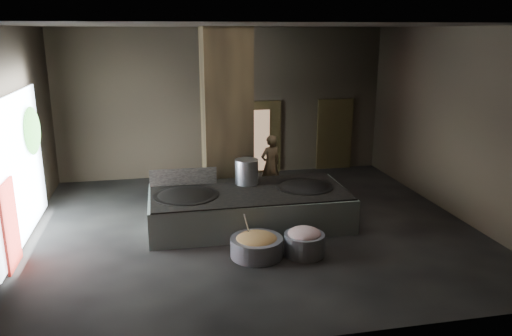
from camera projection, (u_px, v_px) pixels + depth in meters
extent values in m
cube|color=black|center=(252.00, 228.00, 11.63)|extent=(10.00, 9.00, 0.10)
cube|color=black|center=(252.00, 23.00, 10.41)|extent=(10.00, 9.00, 0.10)
cube|color=black|center=(224.00, 103.00, 15.32)|extent=(10.00, 0.10, 4.50)
cube|color=black|center=(317.00, 196.00, 6.72)|extent=(10.00, 0.10, 4.50)
cube|color=black|center=(7.00, 141.00, 10.05)|extent=(0.10, 9.00, 4.50)
cube|color=black|center=(458.00, 123.00, 11.99)|extent=(0.10, 9.00, 4.50)
cube|color=black|center=(226.00, 117.00, 12.76)|extent=(1.20, 1.20, 4.50)
cube|color=#ABBEAE|center=(249.00, 208.00, 11.63)|extent=(4.60, 2.25, 0.79)
cube|color=black|center=(249.00, 191.00, 11.52)|extent=(4.47, 2.15, 0.03)
ellipsoid|color=black|center=(186.00, 199.00, 11.21)|extent=(1.44, 1.44, 0.40)
cylinder|color=black|center=(186.00, 196.00, 11.19)|extent=(1.47, 1.47, 0.05)
ellipsoid|color=black|center=(304.00, 190.00, 11.84)|extent=(1.34, 1.34, 0.38)
cylinder|color=black|center=(304.00, 187.00, 11.83)|extent=(1.37, 1.37, 0.05)
cylinder|color=#B3B6BB|center=(247.00, 172.00, 11.96)|extent=(0.56, 0.56, 0.60)
cube|color=black|center=(183.00, 177.00, 11.89)|extent=(1.59, 0.08, 0.40)
imported|color=olive|center=(270.00, 165.00, 13.72)|extent=(0.71, 0.58, 1.66)
cylinder|color=gray|center=(257.00, 247.00, 10.03)|extent=(1.16, 1.16, 0.39)
ellipsoid|color=olive|center=(257.00, 240.00, 9.99)|extent=(0.87, 0.87, 0.27)
cylinder|color=#B3B6BB|center=(248.00, 228.00, 10.05)|extent=(0.24, 0.37, 0.75)
cylinder|color=gray|center=(304.00, 244.00, 10.08)|extent=(0.84, 0.84, 0.45)
ellipsoid|color=#B46C6D|center=(304.00, 234.00, 10.02)|extent=(0.68, 0.68, 0.26)
cube|color=black|center=(262.00, 139.00, 15.76)|extent=(1.18, 0.08, 2.38)
cube|color=#8C6647|center=(257.00, 141.00, 15.69)|extent=(0.82, 0.04, 1.94)
cube|color=black|center=(334.00, 135.00, 16.22)|extent=(1.18, 0.08, 2.38)
cube|color=#8C6647|center=(337.00, 136.00, 16.41)|extent=(0.90, 0.04, 2.13)
cube|color=white|center=(19.00, 169.00, 10.43)|extent=(0.04, 4.20, 3.10)
cube|color=maroon|center=(10.00, 225.00, 9.41)|extent=(0.05, 0.90, 1.70)
ellipsoid|color=#194714|center=(32.00, 131.00, 11.33)|extent=(0.28, 1.10, 1.10)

